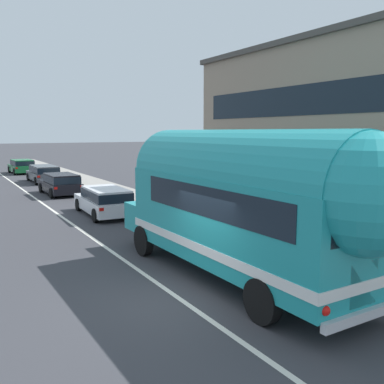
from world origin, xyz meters
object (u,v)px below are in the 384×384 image
at_px(painted_bus, 247,200).
at_px(car_third, 44,173).
at_px(car_second, 61,183).
at_px(car_lead, 105,199).
at_px(car_fourth, 22,166).

bearing_deg(painted_bus, car_third, 89.56).
distance_m(painted_bus, car_second, 19.30).
relative_size(car_lead, car_second, 1.06).
relative_size(car_second, car_fourth, 1.04).
bearing_deg(car_third, painted_bus, -90.44).
relative_size(painted_bus, car_lead, 2.22).
distance_m(painted_bus, car_fourth, 35.54).
height_order(car_second, car_third, same).
bearing_deg(car_second, car_fourth, 89.42).
xyz_separation_m(car_lead, car_fourth, (-0.02, 24.40, -0.01)).
bearing_deg(painted_bus, car_second, 90.77).
relative_size(car_second, car_third, 0.93).
bearing_deg(car_second, car_third, 86.47).
xyz_separation_m(painted_bus, car_second, (-0.26, 19.24, -1.52)).
distance_m(painted_bus, car_third, 26.85).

